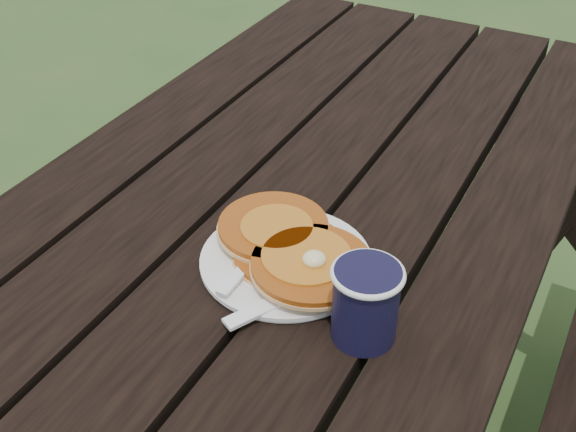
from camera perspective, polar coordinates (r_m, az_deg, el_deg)
The scene contains 6 objects.
picnic_table at distance 1.26m, azimuth -2.86°, elevation -15.69°, with size 1.36×1.80×0.75m.
plate at distance 0.94m, azimuth -0.17°, elevation -3.60°, with size 0.22×0.22×0.01m, color white.
pancake_stack at distance 0.93m, azimuth 0.39°, elevation -2.56°, with size 0.23×0.20×0.04m.
knife at distance 0.88m, azimuth 0.12°, elevation -6.26°, with size 0.02×0.18×0.01m, color white.
fork at distance 0.91m, azimuth -3.50°, elevation -4.13°, with size 0.03×0.16×0.01m, color white, non-canonical shape.
coffee_cup at distance 0.82m, azimuth 6.16°, elevation -6.56°, with size 0.08×0.08×0.10m.
Camera 1 is at (0.41, -0.65, 1.36)m, focal length 45.00 mm.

